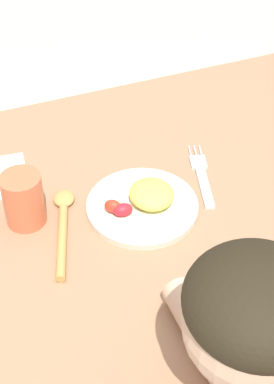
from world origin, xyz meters
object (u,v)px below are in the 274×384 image
Objects in this scene: plate at (144,203)px; fork at (202,177)px; drinking_cup at (23,199)px; spoon at (63,224)px.

fork is at bearing 15.48° from plate.
plate is at bearing -13.89° from drinking_cup.
plate is 0.14m from fork.
plate is at bearing -75.63° from spoon.
spoon is 0.08m from drinking_cup.
plate is 0.21m from drinking_cup.
drinking_cup is at bearing 104.54° from fork.
plate is 0.15m from spoon.
fork is at bearing -66.34° from spoon.
fork is 0.34m from drinking_cup.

